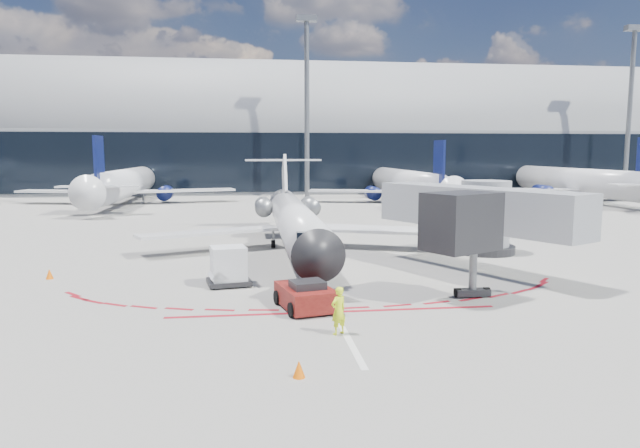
{
  "coord_description": "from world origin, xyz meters",
  "views": [
    {
      "loc": [
        -3.49,
        -34.58,
        6.74
      ],
      "look_at": [
        0.6,
        -2.04,
        2.53
      ],
      "focal_mm": 32.0,
      "sensor_mm": 36.0,
      "label": 1
    }
  ],
  "objects": [
    {
      "name": "light_mast_east",
      "position": [
        55.0,
        48.0,
        12.5
      ],
      "size": [
        0.7,
        0.7,
        25.0
      ],
      "primitive_type": "cylinder",
      "color": "slate",
      "rests_on": "ground"
    },
    {
      "name": "ground",
      "position": [
        0.0,
        0.0,
        0.0
      ],
      "size": [
        260.0,
        260.0,
        0.0
      ],
      "primitive_type": "plane",
      "color": "gray",
      "rests_on": "ground"
    },
    {
      "name": "terminal_building",
      "position": [
        0.0,
        64.97,
        8.52
      ],
      "size": [
        150.0,
        24.15,
        24.0
      ],
      "color": "gray",
      "rests_on": "ground"
    },
    {
      "name": "bg_airliner_3",
      "position": [
        40.9,
        38.1,
        5.18
      ],
      "size": [
        32.0,
        33.88,
        10.35
      ],
      "primitive_type": null,
      "color": "silver",
      "rests_on": "ground"
    },
    {
      "name": "apron_centerline",
      "position": [
        0.0,
        2.0,
        0.01
      ],
      "size": [
        0.25,
        40.0,
        0.01
      ],
      "primitive_type": "cube",
      "color": "silver",
      "rests_on": "ground"
    },
    {
      "name": "regional_jet",
      "position": [
        -0.47,
        3.59,
        2.17
      ],
      "size": [
        21.01,
        25.91,
        6.49
      ],
      "color": "silver",
      "rests_on": "ground"
    },
    {
      "name": "safety_cone_right",
      "position": [
        -2.08,
        -18.29,
        0.27
      ],
      "size": [
        0.38,
        0.38,
        0.53
      ],
      "primitive_type": "cone",
      "color": "#FF6605",
      "rests_on": "ground"
    },
    {
      "name": "pushback_tug",
      "position": [
        -1.13,
        -10.82,
        0.57
      ],
      "size": [
        2.68,
        5.03,
        1.28
      ],
      "rotation": [
        0.0,
        0.0,
        0.23
      ],
      "color": "#560E0C",
      "rests_on": "ground"
    },
    {
      "name": "bg_airliner_2",
      "position": [
        17.43,
        39.46,
        4.94
      ],
      "size": [
        30.55,
        32.34,
        9.88
      ],
      "primitive_type": null,
      "color": "silver",
      "rests_on": "ground"
    },
    {
      "name": "bg_airliner_1",
      "position": [
        -19.08,
        41.93,
        5.21
      ],
      "size": [
        32.2,
        34.1,
        10.42
      ],
      "primitive_type": null,
      "color": "silver",
      "rests_on": "ground"
    },
    {
      "name": "apron_stop_bar",
      "position": [
        0.0,
        -11.5,
        0.01
      ],
      "size": [
        14.0,
        0.25,
        0.01
      ],
      "primitive_type": "cube",
      "color": "maroon",
      "rests_on": "ground"
    },
    {
      "name": "jet_bridge",
      "position": [
        9.79,
        -3.01,
        3.01
      ],
      "size": [
        10.03,
        15.2,
        4.9
      ],
      "color": "#9A9DA2",
      "rests_on": "ground"
    },
    {
      "name": "light_mast_centre",
      "position": [
        5.0,
        48.0,
        12.5
      ],
      "size": [
        0.7,
        0.7,
        25.0
      ],
      "primitive_type": "cylinder",
      "color": "slate",
      "rests_on": "ground"
    },
    {
      "name": "uld_container",
      "position": [
        -4.54,
        -6.08,
        0.98
      ],
      "size": [
        2.39,
        2.13,
        1.98
      ],
      "rotation": [
        0.0,
        0.0,
        0.18
      ],
      "color": "black",
      "rests_on": "ground"
    },
    {
      "name": "ramp_worker",
      "position": [
        -0.27,
        -14.43,
        0.9
      ],
      "size": [
        0.79,
        0.71,
        1.8
      ],
      "primitive_type": "imported",
      "rotation": [
        0.0,
        0.0,
        3.69
      ],
      "color": "#E6FF1A",
      "rests_on": "ground"
    },
    {
      "name": "safety_cone_left",
      "position": [
        -14.03,
        -3.44,
        0.27
      ],
      "size": [
        0.39,
        0.39,
        0.54
      ],
      "primitive_type": "cone",
      "color": "#FF6605",
      "rests_on": "ground"
    }
  ]
}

